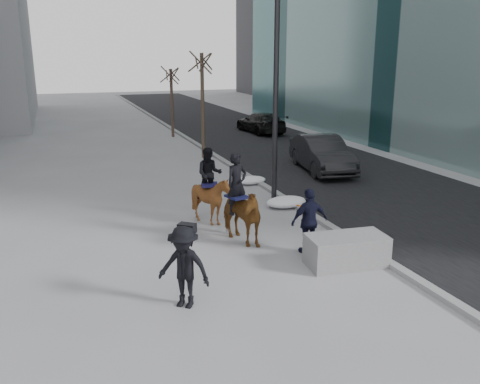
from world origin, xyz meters
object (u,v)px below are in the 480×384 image
object	(u,v)px
planter	(346,251)
mounted_right	(211,194)
mounted_left	(238,210)
car_near	(322,154)

from	to	relation	value
planter	mounted_right	distance (m)	4.82
mounted_left	mounted_right	distance (m)	1.84
car_near	mounted_left	xyz separation A→B (m)	(-6.49, -7.06, 0.14)
car_near	mounted_right	size ratio (longest dim) A/B	2.03
car_near	mounted_right	world-z (taller)	mounted_right
mounted_left	mounted_right	xyz separation A→B (m)	(-0.24, 1.82, 0.01)
planter	mounted_left	bearing A→B (deg)	129.16
planter	mounted_right	xyz separation A→B (m)	(-2.22, 4.24, 0.56)
planter	mounted_left	world-z (taller)	mounted_left
planter	car_near	distance (m)	10.51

